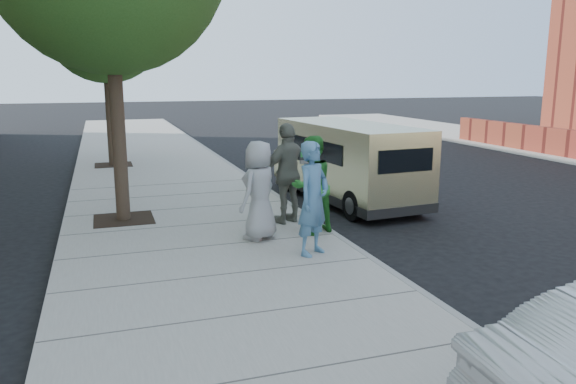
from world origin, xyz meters
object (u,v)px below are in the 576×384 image
Objects in this scene: tree_far at (106,17)px; person_green_shirt at (311,185)px; parking_meter at (305,168)px; person_officer at (313,199)px; person_striped_polo at (288,173)px; person_gray_shirt at (259,191)px; van at (346,161)px.

person_green_shirt is (3.27, -9.82, -3.81)m from tree_far.
person_green_shirt is (-0.23, -0.95, -0.16)m from parking_meter.
person_officer reaches higher than parking_meter.
person_striped_polo is at bearing -103.65° from person_green_shirt.
person_officer is 1.05× the size of person_gray_shirt.
tree_far is 3.22× the size of person_striped_polo.
person_gray_shirt is at bearing -77.11° from tree_far.
person_striped_polo is at bearing -179.18° from parking_meter.
person_green_shirt is at bearing -108.56° from parking_meter.
tree_far reaches higher than van.
person_gray_shirt reaches higher than van.
person_green_shirt reaches higher than parking_meter.
person_officer reaches higher than person_green_shirt.
person_officer is 1.29m from person_gray_shirt.
person_gray_shirt is at bearing -20.85° from person_green_shirt.
person_officer is (-0.65, -2.13, -0.14)m from parking_meter.
van is at bearing -52.41° from tree_far.
parking_meter is 0.39m from person_striped_polo.
person_officer is at bearing -75.44° from tree_far.
person_striped_polo reaches higher than person_gray_shirt.
parking_meter is at bearing -126.71° from person_green_shirt.
tree_far is 9.52m from van.
person_striped_polo is (-2.18, -2.01, 0.13)m from van.
tree_far is 10.81m from person_gray_shirt.
person_gray_shirt is at bearing -146.63° from parking_meter.
tree_far is 3.52× the size of person_green_shirt.
tree_far reaches higher than person_officer.
parking_meter is at bearing -68.45° from tree_far.
van reaches higher than parking_meter.
tree_far is 3.61× the size of person_gray_shirt.
van is 2.98× the size of person_gray_shirt.
person_officer reaches higher than person_gray_shirt.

